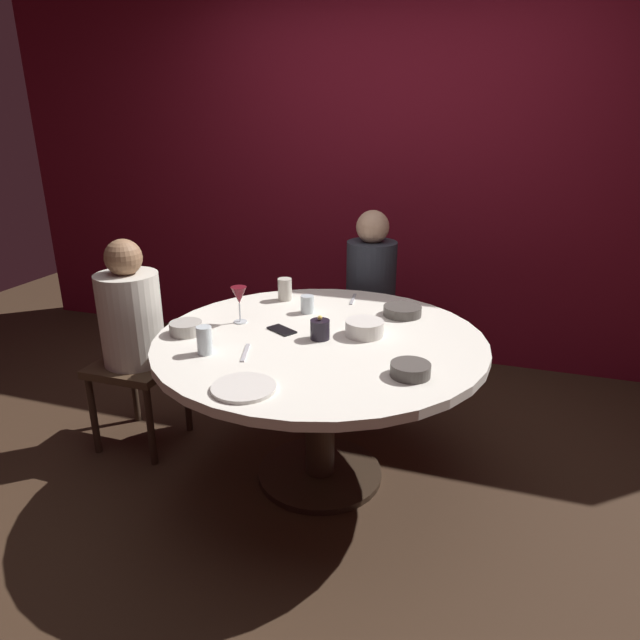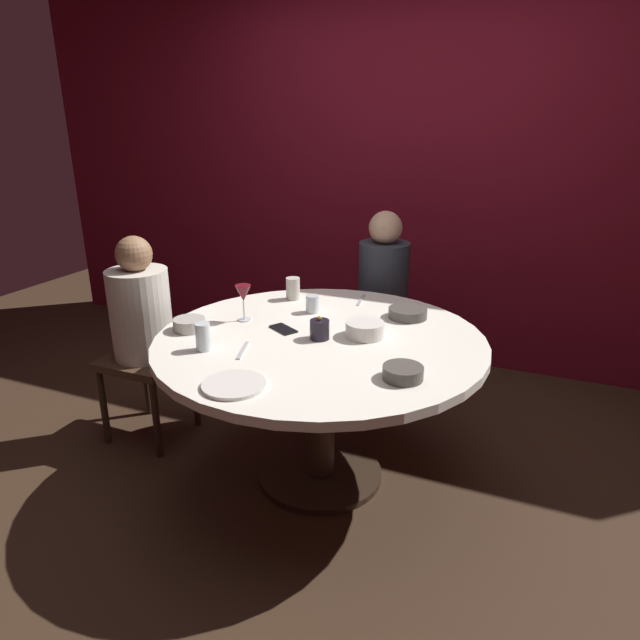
{
  "view_description": "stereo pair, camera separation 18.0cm",
  "coord_description": "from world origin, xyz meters",
  "views": [
    {
      "loc": [
        0.72,
        -2.18,
        1.65
      ],
      "look_at": [
        0.0,
        0.0,
        0.81
      ],
      "focal_mm": 31.17,
      "sensor_mm": 36.0,
      "label": 1
    },
    {
      "loc": [
        0.89,
        -2.12,
        1.65
      ],
      "look_at": [
        0.0,
        0.0,
        0.81
      ],
      "focal_mm": 31.17,
      "sensor_mm": 36.0,
      "label": 2
    }
  ],
  "objects": [
    {
      "name": "back_wall",
      "position": [
        0.0,
        1.68,
        1.3
      ],
      "size": [
        6.0,
        0.1,
        2.6
      ],
      "primitive_type": "cube",
      "color": "maroon",
      "rests_on": "ground"
    },
    {
      "name": "seated_diner_left",
      "position": [
        -1.0,
        0.0,
        0.69
      ],
      "size": [
        0.4,
        0.4,
        1.11
      ],
      "rotation": [
        0.0,
        0.0,
        6.28
      ],
      "color": "#3F2D1E",
      "rests_on": "ground"
    },
    {
      "name": "bowl_sauce_side",
      "position": [
        0.18,
        0.08,
        0.76
      ],
      "size": [
        0.17,
        0.17,
        0.07
      ],
      "primitive_type": "cylinder",
      "color": "silver",
      "rests_on": "dining_table"
    },
    {
      "name": "ground_plane",
      "position": [
        0.0,
        0.0,
        0.0
      ],
      "size": [
        8.0,
        8.0,
        0.0
      ],
      "primitive_type": "plane",
      "color": "#382619"
    },
    {
      "name": "cell_phone",
      "position": [
        -0.19,
        0.01,
        0.73
      ],
      "size": [
        0.16,
        0.13,
        0.01
      ],
      "primitive_type": "cube",
      "rotation": [
        0.0,
        0.0,
        4.18
      ],
      "color": "black",
      "rests_on": "dining_table"
    },
    {
      "name": "bowl_small_white",
      "position": [
        0.45,
        -0.27,
        0.76
      ],
      "size": [
        0.15,
        0.15,
        0.05
      ],
      "primitive_type": "cylinder",
      "color": "#4C4742",
      "rests_on": "dining_table"
    },
    {
      "name": "bowl_serving_large",
      "position": [
        -0.59,
        -0.15,
        0.76
      ],
      "size": [
        0.15,
        0.15,
        0.06
      ],
      "primitive_type": "cylinder",
      "color": "#B2ADA3",
      "rests_on": "dining_table"
    },
    {
      "name": "dinner_plate",
      "position": [
        -0.1,
        -0.57,
        0.74
      ],
      "size": [
        0.24,
        0.24,
        0.01
      ],
      "primitive_type": "cylinder",
      "color": "silver",
      "rests_on": "dining_table"
    },
    {
      "name": "cup_by_right_diner",
      "position": [
        -0.16,
        0.29,
        0.77
      ],
      "size": [
        0.07,
        0.07,
        0.09
      ],
      "primitive_type": "cylinder",
      "color": "silver",
      "rests_on": "dining_table"
    },
    {
      "name": "bowl_salad_center",
      "position": [
        0.3,
        0.4,
        0.75
      ],
      "size": [
        0.19,
        0.19,
        0.05
      ],
      "primitive_type": "cylinder",
      "color": "#4C4742",
      "rests_on": "dining_table"
    },
    {
      "name": "cup_by_left_diner",
      "position": [
        -0.34,
        0.45,
        0.79
      ],
      "size": [
        0.07,
        0.07,
        0.12
      ],
      "primitive_type": "cylinder",
      "color": "beige",
      "rests_on": "dining_table"
    },
    {
      "name": "seated_diner_back",
      "position": [
        0.0,
        0.98,
        0.71
      ],
      "size": [
        0.4,
        0.4,
        1.15
      ],
      "rotation": [
        0.0,
        0.0,
        4.71
      ],
      "color": "#3F2D1E",
      "rests_on": "ground"
    },
    {
      "name": "candle_holder",
      "position": [
        0.01,
        -0.02,
        0.77
      ],
      "size": [
        0.09,
        0.09,
        0.11
      ],
      "color": "black",
      "rests_on": "dining_table"
    },
    {
      "name": "wine_glass",
      "position": [
        -0.42,
        0.06,
        0.86
      ],
      "size": [
        0.08,
        0.08,
        0.18
      ],
      "color": "silver",
      "rests_on": "dining_table"
    },
    {
      "name": "knife_near_plate",
      "position": [
        -0.24,
        -0.27,
        0.73
      ],
      "size": [
        0.07,
        0.18,
        0.01
      ],
      "primitive_type": "cube",
      "rotation": [
        0.0,
        0.0,
        0.31
      ],
      "color": "#B7B7BC",
      "rests_on": "dining_table"
    },
    {
      "name": "cup_near_candle",
      "position": [
        -0.39,
        -0.32,
        0.79
      ],
      "size": [
        0.06,
        0.06,
        0.12
      ],
      "primitive_type": "cylinder",
      "color": "silver",
      "rests_on": "dining_table"
    },
    {
      "name": "fork_near_plate",
      "position": [
        -0.0,
        0.56,
        0.73
      ],
      "size": [
        0.04,
        0.18,
        0.01
      ],
      "primitive_type": "cube",
      "rotation": [
        0.0,
        0.0,
        0.14
      ],
      "color": "#B7B7BC",
      "rests_on": "dining_table"
    },
    {
      "name": "dining_table",
      "position": [
        0.0,
        0.0,
        0.6
      ],
      "size": [
        1.47,
        1.47,
        0.73
      ],
      "color": "silver",
      "rests_on": "ground"
    }
  ]
}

